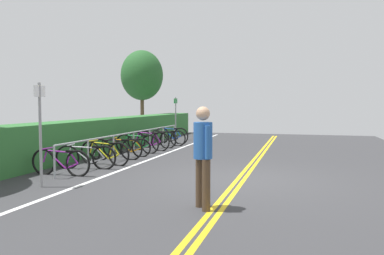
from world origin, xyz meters
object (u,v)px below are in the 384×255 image
object	(u,v)px
bicycle_1	(86,157)
bicycle_9	(171,136)
sign_post_near	(40,125)
bicycle_2	(104,153)
bicycle_5	(137,144)
sign_post_far	(176,114)
bicycle_3	(116,149)
bike_rack	(134,137)
bicycle_0	(61,162)
bicycle_7	(157,139)
bicycle_6	(148,141)
bicycle_4	(127,147)
bicycle_8	(167,138)
tree_mid	(142,76)
pedestrian	(203,150)

from	to	relation	value
bicycle_1	bicycle_9	xyz separation A→B (m)	(7.02, -0.07, 0.04)
bicycle_1	sign_post_near	world-z (taller)	sign_post_near
bicycle_2	bicycle_5	bearing A→B (deg)	3.82
bicycle_5	sign_post_far	world-z (taller)	sign_post_far
bicycle_3	sign_post_far	xyz separation A→B (m)	(6.86, 0.25, 0.94)
bike_rack	bicycle_2	world-z (taller)	bike_rack
bicycle_0	bicycle_7	size ratio (longest dim) A/B	0.99
bicycle_5	bicycle_7	distance (m)	1.70
bike_rack	bicycle_6	world-z (taller)	bike_rack
bicycle_0	bicycle_1	world-z (taller)	same
bicycle_1	bicycle_2	bearing A→B (deg)	-9.45
bicycle_4	bicycle_7	bearing A→B (deg)	-0.45
bike_rack	bicycle_1	bearing A→B (deg)	179.20
bicycle_3	bicycle_9	distance (m)	5.26
bike_rack	bicycle_8	distance (m)	3.12
bicycle_0	bicycle_8	bearing A→B (deg)	-2.21
bicycle_2	tree_mid	xyz separation A→B (m)	(11.21, 3.61, 3.14)
bicycle_7	tree_mid	xyz separation A→B (m)	(6.75, 3.52, 3.14)
bicycle_2	sign_post_near	world-z (taller)	sign_post_near
bicycle_7	bicycle_1	bearing A→B (deg)	179.47
bicycle_8	bicycle_9	size ratio (longest dim) A/B	0.98
bicycle_2	bicycle_3	world-z (taller)	bicycle_2
bike_rack	bicycle_0	distance (m)	4.06
bicycle_2	bicycle_3	size ratio (longest dim) A/B	1.03
bicycle_6	sign_post_near	world-z (taller)	sign_post_near
bicycle_3	sign_post_near	xyz separation A→B (m)	(-4.06, -0.32, 1.00)
bicycle_9	bicycle_3	bearing A→B (deg)	179.32
bicycle_1	bicycle_6	bearing A→B (deg)	-0.70
bicycle_1	pedestrian	bearing A→B (deg)	-126.37
bicycle_7	bicycle_9	distance (m)	1.77
tree_mid	bicycle_6	bearing A→B (deg)	-155.23
bicycle_5	pedestrian	distance (m)	7.78
sign_post_near	sign_post_far	xyz separation A→B (m)	(10.92, 0.57, -0.07)
bicycle_9	pedestrian	size ratio (longest dim) A/B	0.98
bicycle_2	sign_post_near	size ratio (longest dim) A/B	0.77
bicycle_3	bicycle_4	size ratio (longest dim) A/B	1.04
bike_rack	bicycle_1	xyz separation A→B (m)	(-3.05, 0.04, -0.29)
sign_post_near	sign_post_far	world-z (taller)	sign_post_near
bicycle_1	bicycle_6	xyz separation A→B (m)	(4.36, -0.05, 0.04)
bicycle_4	tree_mid	world-z (taller)	tree_mid
bike_rack	bicycle_2	size ratio (longest dim) A/B	5.25
bicycle_1	sign_post_far	size ratio (longest dim) A/B	0.81
bicycle_0	bicycle_9	xyz separation A→B (m)	(8.02, -0.17, 0.04)
bicycle_0	bicycle_2	xyz separation A→B (m)	(1.80, -0.23, 0.02)
bike_rack	bicycle_3	distance (m)	1.32
sign_post_near	tree_mid	bearing A→B (deg)	14.89
bicycle_4	sign_post_far	xyz separation A→B (m)	(6.09, 0.27, 0.97)
bicycle_2	bicycle_0	bearing A→B (deg)	172.61
tree_mid	bicycle_8	bearing A→B (deg)	-148.03
bike_rack	bicycle_6	xyz separation A→B (m)	(1.31, -0.01, -0.25)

